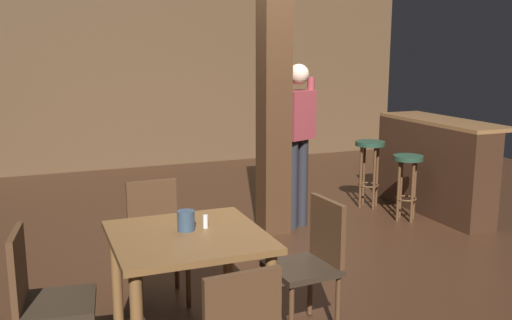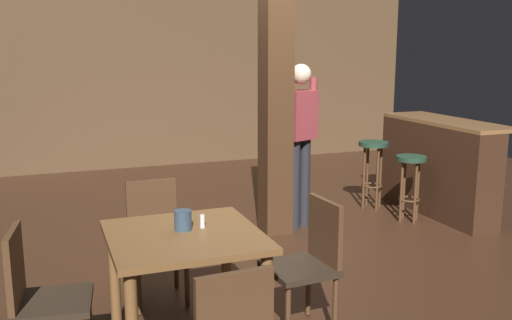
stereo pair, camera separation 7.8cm
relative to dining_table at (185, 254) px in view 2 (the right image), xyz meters
name	(u,v)px [view 2 (the right image)]	position (x,y,z in m)	size (l,w,h in m)	color
ground_plane	(297,255)	(1.35, 1.29, -0.64)	(10.80, 10.80, 0.00)	#382114
wall_back	(181,78)	(1.35, 5.79, 0.76)	(8.00, 0.10, 2.80)	brown
pillar	(276,97)	(1.42, 1.99, 0.76)	(0.28, 0.28, 2.80)	#422816
dining_table	(185,254)	(0.00, 0.00, 0.00)	(0.92, 0.92, 0.77)	brown
chair_west	(39,295)	(-0.85, 0.00, -0.13)	(0.47, 0.47, 0.89)	#2D2319
chair_north	(155,234)	(-0.03, 0.83, -0.13)	(0.42, 0.42, 0.89)	#2D2319
chair_east	(309,259)	(0.83, -0.03, -0.13)	(0.45, 0.45, 0.89)	#2D2319
napkin_cup	(183,220)	(0.01, 0.07, 0.20)	(0.11, 0.11, 0.12)	#33475B
salt_shaker	(202,221)	(0.13, 0.07, 0.18)	(0.03, 0.03, 0.08)	silver
standing_person	(300,134)	(1.72, 2.04, 0.37)	(0.46, 0.32, 1.72)	maroon
bar_counter	(437,166)	(3.41, 1.97, -0.09)	(0.56, 1.69, 1.08)	brown
bar_stool_near	(410,173)	(2.94, 1.81, -0.10)	(0.32, 0.32, 0.73)	#1E3828
bar_stool_mid	(373,159)	(2.84, 2.42, -0.04)	(0.35, 0.35, 0.80)	#1E3828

